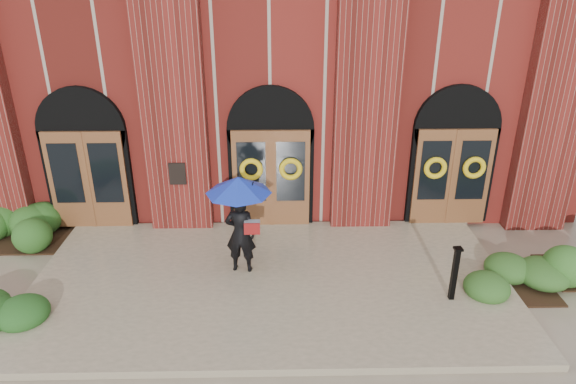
{
  "coord_description": "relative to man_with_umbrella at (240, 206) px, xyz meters",
  "views": [
    {
      "loc": [
        0.17,
        -9.02,
        6.24
      ],
      "look_at": [
        0.38,
        1.0,
        1.8
      ],
      "focal_mm": 32.0,
      "sensor_mm": 36.0,
      "label": 1
    }
  ],
  "objects": [
    {
      "name": "metal_post",
      "position": [
        4.23,
        -1.16,
        -0.92
      ],
      "size": [
        0.17,
        0.17,
        1.16
      ],
      "rotation": [
        0.0,
        0.0,
        0.07
      ],
      "color": "black",
      "rests_on": "landing"
    },
    {
      "name": "church_building",
      "position": [
        0.63,
        8.22,
        1.82
      ],
      "size": [
        16.2,
        12.53,
        7.0
      ],
      "color": "maroon",
      "rests_on": "ground"
    },
    {
      "name": "hedge_front_right",
      "position": [
        5.73,
        -0.56,
        -1.41
      ],
      "size": [
        1.5,
        1.29,
        0.53
      ],
      "primitive_type": "ellipsoid",
      "color": "#2A511D",
      "rests_on": "ground"
    },
    {
      "name": "hedge_front_left",
      "position": [
        -4.47,
        -1.55,
        -1.42
      ],
      "size": [
        1.48,
        1.26,
        0.52
      ],
      "primitive_type": "ellipsoid",
      "color": "#1F4C1A",
      "rests_on": "ground"
    },
    {
      "name": "man_with_umbrella",
      "position": [
        0.0,
        0.0,
        0.0
      ],
      "size": [
        1.53,
        1.53,
        2.18
      ],
      "rotation": [
        0.0,
        0.0,
        3.02
      ],
      "color": "black",
      "rests_on": "landing"
    },
    {
      "name": "landing",
      "position": [
        0.63,
        -0.41,
        -1.6
      ],
      "size": [
        10.0,
        5.3,
        0.15
      ],
      "primitive_type": "cube",
      "color": "tan",
      "rests_on": "ground"
    },
    {
      "name": "ground",
      "position": [
        0.63,
        -0.56,
        -1.68
      ],
      "size": [
        90.0,
        90.0,
        0.0
      ],
      "primitive_type": "plane",
      "color": "gray",
      "rests_on": "ground"
    }
  ]
}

